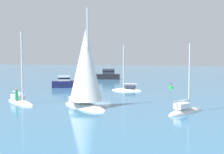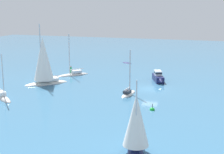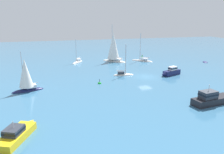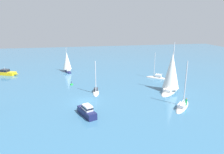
# 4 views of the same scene
# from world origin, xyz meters

# --- Properties ---
(ground_plane) EXTENTS (160.00, 160.00, 0.00)m
(ground_plane) POSITION_xyz_m (0.00, 0.00, 0.00)
(ground_plane) COLOR teal
(sailboat) EXTENTS (1.82, 4.73, 7.16)m
(sailboat) POSITION_xyz_m (2.50, 4.26, 0.24)
(sailboat) COLOR silver
(sailboat) RESTS_ON ground
(sloop) EXTENTS (6.92, 6.89, 10.80)m
(sloop) POSITION_xyz_m (18.06, 2.06, 3.70)
(sloop) COLOR silver
(sloop) RESTS_ON ground
(sloop_1) EXTENTS (5.42, 5.70, 8.48)m
(sloop_1) POSITION_xyz_m (16.37, -6.06, 0.23)
(sloop_1) COLOR silver
(sloop_1) RESTS_ON ground
(ketch) EXTENTS (4.92, 4.06, 7.18)m
(ketch) POSITION_xyz_m (19.16, 12.24, 0.14)
(ketch) COLOR silver
(ketch) RESTS_ON ground
(ketch_1) EXTENTS (2.93, 5.54, 7.47)m
(ketch_1) POSITION_xyz_m (-3.40, 23.73, 2.49)
(ketch_1) COLOR #191E4C
(ketch_1) RESTS_ON ground
(dinghy) EXTENTS (3.09, 2.68, 0.38)m
(dinghy) POSITION_xyz_m (10.07, -22.59, 0.00)
(dinghy) COLOR #191E4C
(dinghy) RESTS_ON ground
(motor_cruiser) EXTENTS (3.12, 5.51, 1.88)m
(motor_cruiser) POSITION_xyz_m (-0.29, -5.83, 0.74)
(motor_cruiser) COLOR #191E4C
(motor_cruiser) RESTS_ON ground
(channel_buoy) EXTENTS (0.68, 0.68, 1.20)m
(channel_buoy) POSITION_xyz_m (-2.42, 10.67, 0.01)
(channel_buoy) COLOR green
(channel_buoy) RESTS_ON ground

